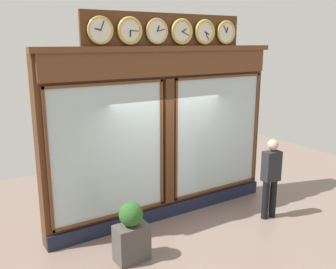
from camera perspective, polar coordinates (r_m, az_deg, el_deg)
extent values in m
cube|color=#4C2B16|center=(7.74, -0.60, -0.35)|extent=(5.06, 0.30, 3.41)
cube|color=#191E33|center=(8.13, 0.08, -11.37)|extent=(5.06, 0.08, 0.28)
cube|color=brown|center=(7.36, 0.17, 10.55)|extent=(4.96, 0.08, 0.46)
cube|color=brown|center=(7.36, 0.09, 12.75)|extent=(5.16, 0.20, 0.10)
cube|color=silver|center=(8.37, 7.49, 0.05)|extent=(2.18, 0.02, 2.45)
cube|color=brown|center=(8.16, 7.86, 8.58)|extent=(2.28, 0.04, 0.05)
cube|color=brown|center=(8.74, 7.32, -7.97)|extent=(2.28, 0.04, 0.05)
cube|color=brown|center=(9.11, 12.94, 0.92)|extent=(0.05, 0.04, 2.55)
cube|color=brown|center=(7.70, 1.24, -1.05)|extent=(0.05, 0.04, 2.55)
cube|color=silver|center=(7.03, -8.80, -2.66)|extent=(2.18, 0.02, 2.45)
cube|color=brown|center=(6.77, -9.12, 7.50)|extent=(2.28, 0.04, 0.05)
cube|color=brown|center=(7.46, -8.38, -11.94)|extent=(2.28, 0.04, 0.05)
cube|color=brown|center=(6.66, -17.52, -4.07)|extent=(0.05, 0.04, 2.55)
cube|color=brown|center=(7.52, -0.98, -1.42)|extent=(0.05, 0.04, 2.55)
cube|color=#4C2B16|center=(7.61, 0.12, -1.22)|extent=(0.20, 0.10, 2.55)
cube|color=#4C2B16|center=(7.40, -0.09, 15.18)|extent=(3.43, 0.06, 0.67)
cylinder|color=silver|center=(8.17, 8.70, 14.89)|extent=(0.39, 0.02, 0.39)
torus|color=gold|center=(8.17, 8.72, 14.89)|extent=(0.48, 0.05, 0.48)
cube|color=black|center=(8.17, 8.86, 15.25)|extent=(0.04, 0.01, 0.11)
cube|color=black|center=(8.13, 8.56, 15.40)|extent=(0.10, 0.01, 0.15)
sphere|color=black|center=(8.15, 8.79, 14.89)|extent=(0.02, 0.02, 0.02)
cylinder|color=silver|center=(7.81, 5.55, 15.04)|extent=(0.39, 0.02, 0.39)
torus|color=gold|center=(7.81, 5.57, 15.04)|extent=(0.49, 0.06, 0.49)
cube|color=black|center=(7.83, 5.90, 14.86)|extent=(0.10, 0.01, 0.06)
cube|color=black|center=(7.83, 5.86, 14.51)|extent=(0.10, 0.01, 0.15)
sphere|color=black|center=(7.80, 5.63, 15.04)|extent=(0.02, 0.02, 0.02)
cylinder|color=silver|center=(7.49, 2.10, 15.15)|extent=(0.39, 0.02, 0.39)
torus|color=gold|center=(7.48, 2.12, 15.15)|extent=(0.49, 0.06, 0.49)
cube|color=black|center=(7.50, 2.47, 15.34)|extent=(0.10, 0.01, 0.07)
cube|color=black|center=(7.52, 2.65, 14.88)|extent=(0.16, 0.01, 0.08)
sphere|color=black|center=(7.47, 2.18, 15.16)|extent=(0.02, 0.02, 0.02)
cylinder|color=silver|center=(7.18, -1.65, 15.22)|extent=(0.39, 0.02, 0.39)
torus|color=gold|center=(7.18, -1.63, 15.22)|extent=(0.47, 0.04, 0.47)
cube|color=black|center=(7.18, -1.45, 15.61)|extent=(0.06, 0.01, 0.11)
cube|color=black|center=(7.21, -1.02, 15.36)|extent=(0.16, 0.01, 0.05)
sphere|color=black|center=(7.17, -1.57, 15.22)|extent=(0.02, 0.02, 0.02)
cylinder|color=silver|center=(6.91, -5.72, 15.21)|extent=(0.39, 0.02, 0.39)
torus|color=gold|center=(6.91, -5.70, 15.22)|extent=(0.49, 0.06, 0.49)
cube|color=black|center=(6.90, -5.65, 14.78)|extent=(0.02, 0.01, 0.11)
cube|color=black|center=(6.94, -5.03, 15.21)|extent=(0.17, 0.01, 0.02)
sphere|color=black|center=(6.90, -5.65, 15.22)|extent=(0.02, 0.02, 0.02)
cylinder|color=silver|center=(6.68, -10.09, 15.13)|extent=(0.39, 0.02, 0.39)
torus|color=gold|center=(6.67, -10.08, 15.13)|extent=(0.47, 0.04, 0.47)
cube|color=black|center=(6.64, -10.47, 15.23)|extent=(0.11, 0.01, 0.04)
cube|color=black|center=(6.68, -9.79, 15.80)|extent=(0.08, 0.01, 0.16)
sphere|color=black|center=(6.66, -10.03, 15.14)|extent=(0.02, 0.02, 0.02)
cylinder|color=black|center=(8.22, 14.39, -9.47)|extent=(0.14, 0.14, 0.82)
cylinder|color=black|center=(8.35, 15.44, -9.18)|extent=(0.14, 0.14, 0.82)
cube|color=#232328|center=(8.03, 15.24, -4.59)|extent=(0.38, 0.26, 0.62)
sphere|color=tan|center=(7.91, 15.44, -1.49)|extent=(0.22, 0.22, 0.22)
cube|color=#4C4742|center=(6.65, -5.47, -15.84)|extent=(0.56, 0.36, 0.63)
sphere|color=#285623|center=(6.41, -5.58, -11.80)|extent=(0.40, 0.40, 0.40)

